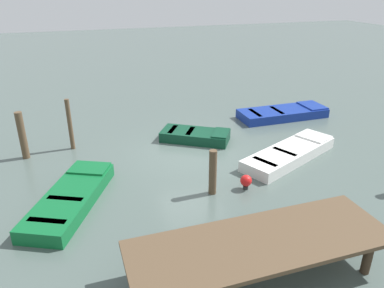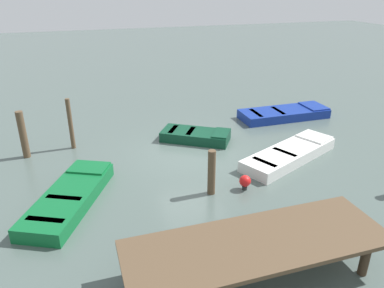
{
  "view_description": "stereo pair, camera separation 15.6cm",
  "coord_description": "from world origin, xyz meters",
  "px_view_note": "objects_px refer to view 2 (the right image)",
  "views": [
    {
      "loc": [
        4.03,
        12.02,
        5.94
      ],
      "look_at": [
        0.0,
        0.0,
        0.35
      ],
      "focal_mm": 34.84,
      "sensor_mm": 36.0,
      "label": 1
    },
    {
      "loc": [
        3.89,
        12.07,
        5.94
      ],
      "look_at": [
        0.0,
        0.0,
        0.35
      ],
      "focal_mm": 34.84,
      "sensor_mm": 36.0,
      "label": 2
    }
  ],
  "objects_px": {
    "rowboat_blue": "(284,113)",
    "mooring_piling_mid_right": "(71,124)",
    "rowboat_green": "(70,197)",
    "rowboat_dark_green": "(196,135)",
    "mooring_piling_near_right": "(212,172)",
    "rowboat_white": "(290,154)",
    "mooring_piling_center": "(23,135)",
    "marker_buoy": "(245,181)",
    "dock_segment": "(258,245)"
  },
  "relations": [
    {
      "from": "rowboat_dark_green",
      "to": "mooring_piling_near_right",
      "type": "height_order",
      "value": "mooring_piling_near_right"
    },
    {
      "from": "rowboat_dark_green",
      "to": "mooring_piling_center",
      "type": "xyz_separation_m",
      "value": [
        6.38,
        -0.45,
        0.66
      ]
    },
    {
      "from": "rowboat_dark_green",
      "to": "mooring_piling_center",
      "type": "distance_m",
      "value": 6.43
    },
    {
      "from": "mooring_piling_center",
      "to": "rowboat_white",
      "type": "bearing_deg",
      "value": 161.05
    },
    {
      "from": "dock_segment",
      "to": "mooring_piling_mid_right",
      "type": "xyz_separation_m",
      "value": [
        3.58,
        -8.31,
        0.14
      ]
    },
    {
      "from": "marker_buoy",
      "to": "mooring_piling_center",
      "type": "bearing_deg",
      "value": -34.67
    },
    {
      "from": "mooring_piling_near_right",
      "to": "rowboat_dark_green",
      "type": "bearing_deg",
      "value": -101.95
    },
    {
      "from": "dock_segment",
      "to": "mooring_piling_center",
      "type": "xyz_separation_m",
      "value": [
        5.23,
        -8.0,
        0.03
      ]
    },
    {
      "from": "rowboat_green",
      "to": "rowboat_white",
      "type": "bearing_deg",
      "value": -59.22
    },
    {
      "from": "mooring_piling_mid_right",
      "to": "rowboat_green",
      "type": "bearing_deg",
      "value": 87.14
    },
    {
      "from": "rowboat_blue",
      "to": "mooring_piling_near_right",
      "type": "height_order",
      "value": "mooring_piling_near_right"
    },
    {
      "from": "dock_segment",
      "to": "mooring_piling_mid_right",
      "type": "relative_size",
      "value": 2.89
    },
    {
      "from": "rowboat_dark_green",
      "to": "rowboat_blue",
      "type": "bearing_deg",
      "value": 48.07
    },
    {
      "from": "dock_segment",
      "to": "rowboat_green",
      "type": "distance_m",
      "value": 5.74
    },
    {
      "from": "mooring_piling_near_right",
      "to": "marker_buoy",
      "type": "relative_size",
      "value": 2.97
    },
    {
      "from": "mooring_piling_center",
      "to": "mooring_piling_mid_right",
      "type": "bearing_deg",
      "value": -169.44
    },
    {
      "from": "rowboat_blue",
      "to": "mooring_piling_mid_right",
      "type": "bearing_deg",
      "value": -176.52
    },
    {
      "from": "rowboat_white",
      "to": "marker_buoy",
      "type": "relative_size",
      "value": 9.02
    },
    {
      "from": "rowboat_blue",
      "to": "mooring_piling_mid_right",
      "type": "distance_m",
      "value": 9.59
    },
    {
      "from": "rowboat_blue",
      "to": "rowboat_white",
      "type": "bearing_deg",
      "value": -118.01
    },
    {
      "from": "dock_segment",
      "to": "rowboat_blue",
      "type": "xyz_separation_m",
      "value": [
        -5.96,
        -8.86,
        -0.63
      ]
    },
    {
      "from": "rowboat_dark_green",
      "to": "rowboat_green",
      "type": "bearing_deg",
      "value": -113.46
    },
    {
      "from": "mooring_piling_center",
      "to": "mooring_piling_near_right",
      "type": "xyz_separation_m",
      "value": [
        -5.53,
        4.45,
        -0.16
      ]
    },
    {
      "from": "rowboat_blue",
      "to": "rowboat_dark_green",
      "type": "relative_size",
      "value": 1.43
    },
    {
      "from": "mooring_piling_mid_right",
      "to": "marker_buoy",
      "type": "bearing_deg",
      "value": 135.45
    },
    {
      "from": "rowboat_blue",
      "to": "rowboat_green",
      "type": "distance_m",
      "value": 10.77
    },
    {
      "from": "rowboat_blue",
      "to": "mooring_piling_center",
      "type": "height_order",
      "value": "mooring_piling_center"
    },
    {
      "from": "mooring_piling_mid_right",
      "to": "mooring_piling_near_right",
      "type": "bearing_deg",
      "value": 129.2
    },
    {
      "from": "rowboat_blue",
      "to": "marker_buoy",
      "type": "relative_size",
      "value": 8.61
    },
    {
      "from": "rowboat_white",
      "to": "marker_buoy",
      "type": "bearing_deg",
      "value": -174.13
    },
    {
      "from": "mooring_piling_mid_right",
      "to": "mooring_piling_center",
      "type": "relative_size",
      "value": 1.13
    },
    {
      "from": "rowboat_green",
      "to": "mooring_piling_center",
      "type": "relative_size",
      "value": 2.28
    },
    {
      "from": "mooring_piling_mid_right",
      "to": "dock_segment",
      "type": "bearing_deg",
      "value": 113.33
    },
    {
      "from": "mooring_piling_near_right",
      "to": "rowboat_green",
      "type": "bearing_deg",
      "value": -10.06
    },
    {
      "from": "rowboat_blue",
      "to": "mooring_piling_mid_right",
      "type": "relative_size",
      "value": 2.09
    },
    {
      "from": "dock_segment",
      "to": "rowboat_white",
      "type": "height_order",
      "value": "dock_segment"
    },
    {
      "from": "rowboat_blue",
      "to": "rowboat_green",
      "type": "height_order",
      "value": "same"
    },
    {
      "from": "rowboat_blue",
      "to": "mooring_piling_near_right",
      "type": "bearing_deg",
      "value": -136.62
    },
    {
      "from": "rowboat_green",
      "to": "mooring_piling_near_right",
      "type": "xyz_separation_m",
      "value": [
        -4.09,
        0.72,
        0.5
      ]
    },
    {
      "from": "rowboat_dark_green",
      "to": "rowboat_green",
      "type": "distance_m",
      "value": 5.92
    },
    {
      "from": "mooring_piling_mid_right",
      "to": "marker_buoy",
      "type": "relative_size",
      "value": 4.11
    },
    {
      "from": "mooring_piling_center",
      "to": "mooring_piling_near_right",
      "type": "height_order",
      "value": "mooring_piling_center"
    },
    {
      "from": "mooring_piling_mid_right",
      "to": "mooring_piling_near_right",
      "type": "xyz_separation_m",
      "value": [
        -3.88,
        4.76,
        -0.27
      ]
    },
    {
      "from": "marker_buoy",
      "to": "dock_segment",
      "type": "bearing_deg",
      "value": 68.33
    },
    {
      "from": "rowboat_white",
      "to": "rowboat_green",
      "type": "bearing_deg",
      "value": 159.99
    },
    {
      "from": "rowboat_dark_green",
      "to": "mooring_piling_mid_right",
      "type": "height_order",
      "value": "mooring_piling_mid_right"
    },
    {
      "from": "rowboat_green",
      "to": "rowboat_dark_green",
      "type": "bearing_deg",
      "value": -30.22
    },
    {
      "from": "rowboat_white",
      "to": "mooring_piling_center",
      "type": "xyz_separation_m",
      "value": [
        9.06,
        -3.11,
        0.66
      ]
    },
    {
      "from": "dock_segment",
      "to": "rowboat_blue",
      "type": "height_order",
      "value": "dock_segment"
    },
    {
      "from": "rowboat_white",
      "to": "rowboat_green",
      "type": "distance_m",
      "value": 7.64
    }
  ]
}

